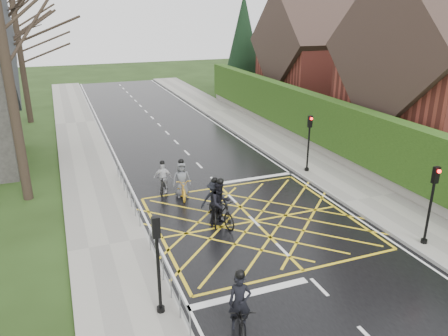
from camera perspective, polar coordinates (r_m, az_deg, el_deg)
ground at (r=18.67m, az=3.97°, el=-6.95°), size 120.00×120.00×0.00m
road at (r=18.67m, az=3.97°, el=-6.94°), size 9.00×80.00×0.01m
sidewalk_right at (r=21.67m, az=18.55°, el=-3.82°), size 3.00×80.00×0.15m
sidewalk_left at (r=17.24m, az=-14.71°, el=-9.80°), size 3.00×80.00×0.15m
stone_wall at (r=27.02m, az=13.59°, el=2.02°), size 0.50×38.00×0.70m
hedge at (r=26.55m, az=13.89°, el=5.61°), size 0.90×38.00×2.80m
house_far at (r=39.84m, az=12.75°, el=13.70°), size 9.80×8.80×10.30m
conifer at (r=44.89m, az=2.55°, el=15.63°), size 4.60×4.60×10.00m
tree_far at (r=37.09m, az=-25.51°, el=16.27°), size 8.40×8.40×10.40m
railing_south at (r=14.07m, az=-7.51°, el=-13.25°), size 0.05×5.04×1.03m
railing_north at (r=20.66m, az=-12.58°, el=-2.26°), size 0.05×6.04×1.03m
traffic_light_ne at (r=23.79m, az=10.98°, el=3.08°), size 0.24×0.31×3.21m
traffic_light_se at (r=17.72m, az=25.33°, el=-4.58°), size 0.24×0.31×3.21m
traffic_light_sw at (r=12.70m, az=-8.58°, el=-12.62°), size 0.24×0.31×3.21m
cyclist_rear at (r=12.68m, az=2.19°, el=-18.22°), size 1.25×2.08×1.91m
cyclist_back at (r=18.05m, az=-0.42°, el=-5.16°), size 1.02×2.12×2.05m
cyclist_mid at (r=18.41m, az=-1.17°, el=-4.86°), size 1.31×2.12×1.95m
cyclist_front at (r=21.43m, az=-7.93°, el=-1.67°), size 1.10×1.67×1.63m
cyclist_lead at (r=20.81m, az=-5.49°, el=-2.08°), size 0.97×2.03×1.89m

